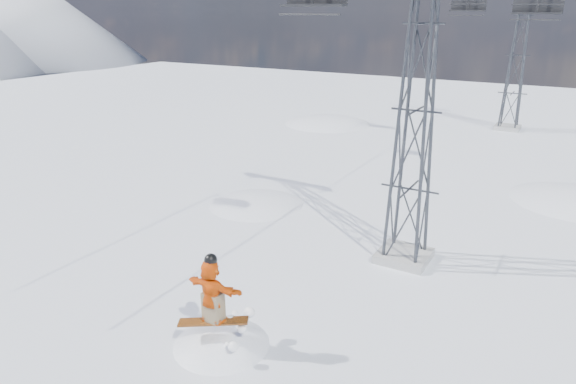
% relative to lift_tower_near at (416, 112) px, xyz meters
% --- Properties ---
extents(ground, '(120.00, 120.00, 0.00)m').
position_rel_lift_tower_near_xyz_m(ground, '(-0.80, -8.00, -5.47)').
color(ground, white).
rests_on(ground, ground).
extents(snow_terrain, '(39.00, 37.00, 22.00)m').
position_rel_lift_tower_near_xyz_m(snow_terrain, '(-5.57, 13.24, -15.06)').
color(snow_terrain, white).
rests_on(snow_terrain, ground).
extents(lift_tower_near, '(5.20, 1.80, 11.43)m').
position_rel_lift_tower_near_xyz_m(lift_tower_near, '(0.00, 0.00, 0.00)').
color(lift_tower_near, '#999999').
rests_on(lift_tower_near, ground).
extents(lift_tower_far, '(5.20, 1.80, 11.43)m').
position_rel_lift_tower_near_xyz_m(lift_tower_far, '(0.00, 25.00, 0.00)').
color(lift_tower_far, '#999999').
rests_on(lift_tower_far, ground).
extents(lift_chair_mid, '(2.15, 0.62, 2.66)m').
position_rel_lift_tower_near_xyz_m(lift_chair_mid, '(2.20, 10.37, 3.25)').
color(lift_chair_mid, black).
rests_on(lift_chair_mid, ground).
extents(lift_chair_far, '(2.06, 0.59, 2.56)m').
position_rel_lift_tower_near_xyz_m(lift_chair_far, '(-2.20, 16.73, 3.34)').
color(lift_chair_far, black).
rests_on(lift_chair_far, ground).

